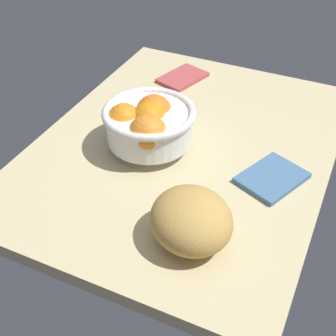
{
  "coord_description": "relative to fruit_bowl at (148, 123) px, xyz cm",
  "views": [
    {
      "loc": [
        -77.28,
        -31.72,
        61.62
      ],
      "look_at": [
        -14.48,
        -2.62,
        5.0
      ],
      "focal_mm": 50.4,
      "sensor_mm": 36.0,
      "label": 1
    }
  ],
  "objects": [
    {
      "name": "napkin_folded",
      "position": [
        31.28,
        5.54,
        -5.98
      ],
      "size": [
        14.63,
        11.85,
        1.02
      ],
      "primitive_type": "cube",
      "rotation": [
        0.0,
        0.0,
        -0.31
      ],
      "color": "#B5494B",
      "rests_on": "ground"
    },
    {
      "name": "fruit_bowl",
      "position": [
        0.0,
        0.0,
        0.0
      ],
      "size": [
        19.67,
        19.67,
        11.24
      ],
      "color": "white",
      "rests_on": "ground"
    },
    {
      "name": "napkin_spare",
      "position": [
        0.79,
        -27.2,
        -5.95
      ],
      "size": [
        15.72,
        14.08,
        1.08
      ],
      "primitive_type": "cube",
      "rotation": [
        0.0,
        0.0,
        -0.41
      ],
      "color": "teal",
      "rests_on": "ground"
    },
    {
      "name": "ground_plane",
      "position": [
        4.4,
        -6.71,
        -7.99
      ],
      "size": [
        80.56,
        61.85,
        3.0
      ],
      "primitive_type": "cube",
      "color": "#CCBD8C"
    },
    {
      "name": "bread_loaf",
      "position": [
        -20.56,
        -18.52,
        -1.86
      ],
      "size": [
        20.45,
        20.54,
        9.27
      ],
      "primitive_type": "ellipsoid",
      "rotation": [
        0.0,
        0.0,
        0.83
      ],
      "color": "tan",
      "rests_on": "ground"
    }
  ]
}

